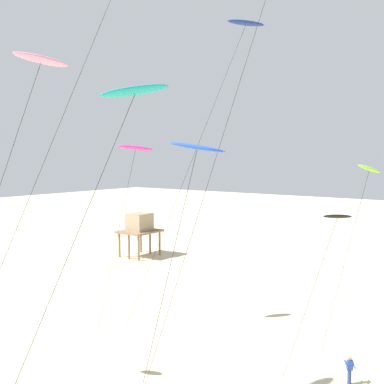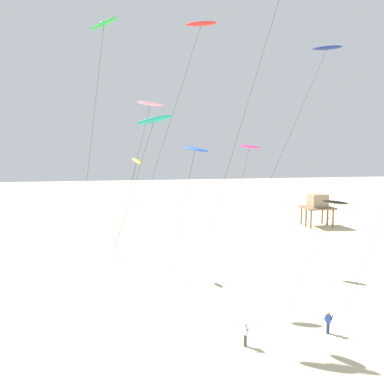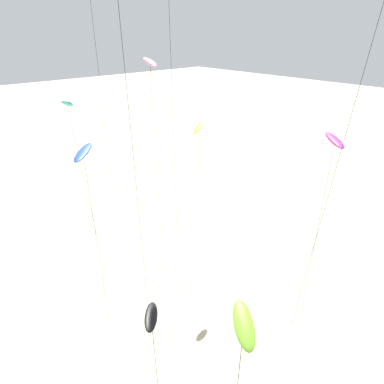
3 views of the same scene
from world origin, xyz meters
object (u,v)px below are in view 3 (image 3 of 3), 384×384
at_px(kite_lime, 243,328).
at_px(kite_teal, 68,106).
at_px(kite_blue, 83,155).
at_px(kite_yellow, 199,130).
at_px(kite_pink, 150,65).
at_px(kite_black, 151,319).
at_px(kite_magenta, 334,142).

bearing_deg(kite_lime, kite_teal, 166.74).
relative_size(kite_blue, kite_teal, 0.85).
height_order(kite_yellow, kite_pink, kite_pink).
xyz_separation_m(kite_pink, kite_lime, (18.36, -10.63, -5.49)).
relative_size(kite_yellow, kite_lime, 0.99).
xyz_separation_m(kite_black, kite_lime, (5.14, -0.39, 2.74)).
xyz_separation_m(kite_yellow, kite_magenta, (12.95, -0.96, 1.74)).
height_order(kite_black, kite_blue, kite_blue).
bearing_deg(kite_lime, kite_yellow, 140.25).
xyz_separation_m(kite_magenta, kite_lime, (6.72, -15.40, -1.57)).
distance_m(kite_black, kite_yellow, 21.74).
xyz_separation_m(kite_yellow, kite_blue, (4.35, -12.91, 1.41)).
bearing_deg(kite_black, kite_lime, -4.38).
relative_size(kite_black, kite_lime, 0.77).
height_order(kite_pink, kite_blue, kite_pink).
height_order(kite_black, kite_yellow, kite_yellow).
bearing_deg(kite_yellow, kite_magenta, -4.23).
bearing_deg(kite_pink, kite_magenta, 22.29).
bearing_deg(kite_teal, kite_yellow, 95.96).
distance_m(kite_blue, kite_lime, 15.75).
xyz_separation_m(kite_pink, kite_blue, (3.05, -7.18, -4.24)).
bearing_deg(kite_lime, kite_pink, 149.93).
xyz_separation_m(kite_black, kite_magenta, (-1.58, 15.01, 4.31)).
bearing_deg(kite_teal, kite_magenta, 43.40).
distance_m(kite_teal, kite_magenta, 16.21).
xyz_separation_m(kite_yellow, kite_pink, (1.31, -5.73, 5.65)).
xyz_separation_m(kite_yellow, kite_lime, (19.67, -16.36, 0.17)).
bearing_deg(kite_pink, kite_lime, -30.07).
relative_size(kite_pink, kite_teal, 1.11).
distance_m(kite_black, kite_magenta, 15.69).
height_order(kite_blue, kite_teal, kite_teal).
bearing_deg(kite_magenta, kite_yellow, 175.77).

